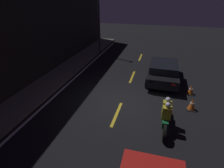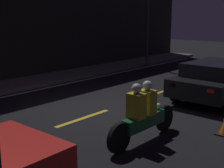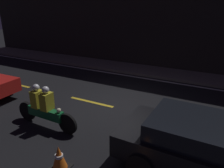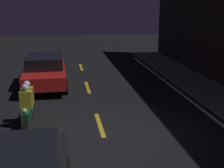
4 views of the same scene
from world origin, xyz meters
name	(u,v)px [view 2 (image 2 of 4)]	position (x,y,z in m)	size (l,w,h in m)	color
ground_plane	(107,110)	(0.00, 0.00, 0.00)	(56.00, 56.00, 0.00)	black
raised_curb	(15,85)	(0.00, 5.04, 0.07)	(28.00, 1.90, 0.13)	#605B56
lane_dash_c	(83,118)	(-1.00, 0.00, 0.00)	(2.00, 0.14, 0.01)	gold
lane_dash_d	(167,90)	(3.50, 0.00, 0.00)	(2.00, 0.14, 0.01)	gold
lane_dash_e	(214,74)	(8.00, 0.00, 0.00)	(2.00, 0.14, 0.01)	gold
lane_solid_kerb	(32,91)	(0.00, 3.84, 0.00)	(25.20, 0.14, 0.01)	silver
van_black	(219,79)	(3.45, -2.04, 0.72)	(4.13, 2.06, 1.31)	black
motorcycle	(143,114)	(-1.31, -2.23, 0.65)	(2.40, 0.37, 1.40)	black
street_lamp	(148,8)	(7.86, 3.94, 3.24)	(0.28, 0.28, 5.76)	#333338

